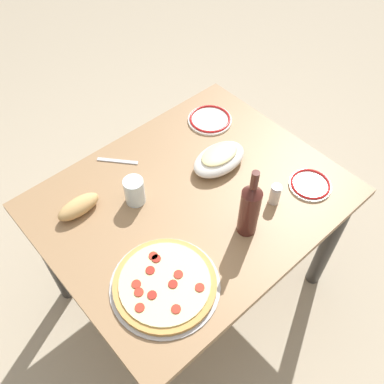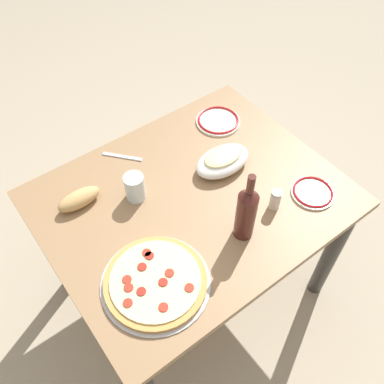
{
  "view_description": "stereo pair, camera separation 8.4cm",
  "coord_description": "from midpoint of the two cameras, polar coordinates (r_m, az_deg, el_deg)",
  "views": [
    {
      "loc": [
        -0.66,
        -0.74,
        1.99
      ],
      "look_at": [
        0.0,
        0.0,
        0.76
      ],
      "focal_mm": 39.31,
      "sensor_mm": 36.0,
      "label": 1
    },
    {
      "loc": [
        -0.6,
        -0.79,
        1.99
      ],
      "look_at": [
        0.0,
        0.0,
        0.76
      ],
      "focal_mm": 39.31,
      "sensor_mm": 36.0,
      "label": 2
    }
  ],
  "objects": [
    {
      "name": "ground_plane",
      "position": [
        2.22,
        -1.1,
        -12.52
      ],
      "size": [
        8.0,
        8.0,
        0.0
      ],
      "primitive_type": "plane",
      "color": "tan",
      "rests_on": "ground"
    },
    {
      "name": "dining_table",
      "position": [
        1.7,
        -1.41,
        -3.45
      ],
      "size": [
        1.11,
        0.9,
        0.73
      ],
      "color": "#93704C",
      "rests_on": "ground"
    },
    {
      "name": "pepperoni_pizza",
      "position": [
        1.39,
        -5.47,
        -12.41
      ],
      "size": [
        0.36,
        0.36,
        0.03
      ],
      "color": "#B7B7BC",
      "rests_on": "dining_table"
    },
    {
      "name": "baked_pasta_dish",
      "position": [
        1.68,
        2.28,
        4.57
      ],
      "size": [
        0.24,
        0.15,
        0.08
      ],
      "color": "white",
      "rests_on": "dining_table"
    },
    {
      "name": "wine_bottle",
      "position": [
        1.42,
        6.16,
        -2.29
      ],
      "size": [
        0.07,
        0.07,
        0.3
      ],
      "color": "#471E19",
      "rests_on": "dining_table"
    },
    {
      "name": "water_glass",
      "position": [
        1.57,
        -9.33,
        0.08
      ],
      "size": [
        0.08,
        0.08,
        0.11
      ],
      "primitive_type": "cylinder",
      "color": "silver",
      "rests_on": "dining_table"
    },
    {
      "name": "side_plate_near",
      "position": [
        1.89,
        1.16,
        9.78
      ],
      "size": [
        0.2,
        0.2,
        0.02
      ],
      "color": "white",
      "rests_on": "dining_table"
    },
    {
      "name": "side_plate_far",
      "position": [
        1.68,
        14.38,
        0.93
      ],
      "size": [
        0.16,
        0.16,
        0.02
      ],
      "color": "white",
      "rests_on": "dining_table"
    },
    {
      "name": "bread_loaf",
      "position": [
        1.6,
        -16.61,
        -1.98
      ],
      "size": [
        0.17,
        0.07,
        0.06
      ],
      "primitive_type": "ellipsoid",
      "color": "tan",
      "rests_on": "dining_table"
    },
    {
      "name": "spice_shaker",
      "position": [
        1.57,
        9.73,
        -0.36
      ],
      "size": [
        0.04,
        0.04,
        0.09
      ],
      "color": "silver",
      "rests_on": "dining_table"
    },
    {
      "name": "fork_left",
      "position": [
        1.75,
        -11.42,
        4.1
      ],
      "size": [
        0.12,
        0.14,
        0.0
      ],
      "primitive_type": "cube",
      "rotation": [
        0.0,
        0.0,
        2.28
      ],
      "color": "#B7B7BC",
      "rests_on": "dining_table"
    }
  ]
}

